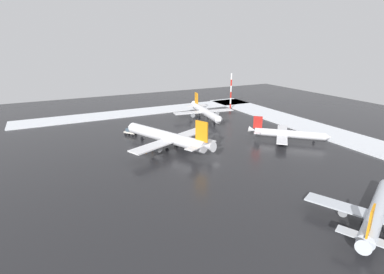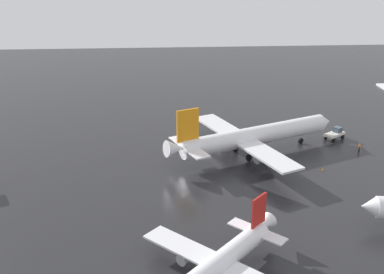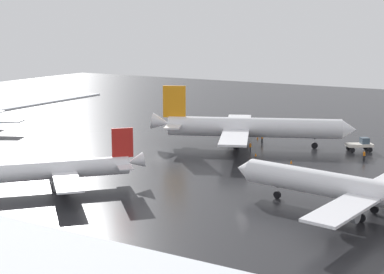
{
  "view_description": "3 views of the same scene",
  "coord_description": "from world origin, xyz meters",
  "views": [
    {
      "loc": [
        -70.2,
        43.65,
        32.71
      ],
      "look_at": [
        9.13,
        3.43,
        4.19
      ],
      "focal_mm": 28.0,
      "sensor_mm": 36.0,
      "label": 1
    },
    {
      "loc": [
        -3.54,
        -75.57,
        37.6
      ],
      "look_at": [
        2.17,
        8.35,
        4.51
      ],
      "focal_mm": 45.0,
      "sensor_mm": 36.0,
      "label": 2
    },
    {
      "loc": [
        58.64,
        -88.13,
        22.99
      ],
      "look_at": [
        5.74,
        3.08,
        2.24
      ],
      "focal_mm": 55.0,
      "sensor_mm": 36.0,
      "label": 3
    }
  ],
  "objects": [
    {
      "name": "traffic_cone_mid_line",
      "position": [
        18.22,
        3.68,
        0.28
      ],
      "size": [
        0.36,
        0.36,
        0.55
      ],
      "primitive_type": "cone",
      "color": "orange",
      "rests_on": "ground_plane"
    },
    {
      "name": "airplane_parked_starboard",
      "position": [
        41.3,
        -19.48,
        3.22
      ],
      "size": [
        32.82,
        27.37,
        9.76
      ],
      "rotation": [
        0.0,
        0.0,
        2.99
      ],
      "color": "white",
      "rests_on": "ground_plane"
    },
    {
      "name": "pushback_tug",
      "position": [
        33.03,
        16.67,
        1.28
      ],
      "size": [
        5.03,
        4.45,
        2.5
      ],
      "rotation": [
        0.0,
        0.0,
        0.61
      ],
      "color": "silver",
      "rests_on": "ground_plane"
    },
    {
      "name": "ground_crew_mid_apron",
      "position": [
        15.99,
        6.29,
        0.97
      ],
      "size": [
        0.36,
        0.36,
        1.71
      ],
      "rotation": [
        0.0,
        0.0,
        3.78
      ],
      "color": "black",
      "rests_on": "ground_plane"
    },
    {
      "name": "airplane_distant_tail",
      "position": [
        13.99,
        9.91,
        3.73
      ],
      "size": [
        36.09,
        30.6,
        11.28
      ],
      "rotation": [
        0.0,
        0.0,
        0.4
      ],
      "color": "white",
      "rests_on": "ground_plane"
    },
    {
      "name": "ground_crew_by_nose_gear",
      "position": [
        35.43,
        9.57,
        0.97
      ],
      "size": [
        0.36,
        0.36,
        1.71
      ],
      "rotation": [
        0.0,
        0.0,
        2.05
      ],
      "color": "black",
      "rests_on": "ground_plane"
    },
    {
      "name": "airplane_far_rear",
      "position": [
        1.88,
        -29.28,
        2.68
      ],
      "size": [
        20.94,
        21.74,
        8.1
      ],
      "rotation": [
        0.0,
        0.0,
        3.96
      ],
      "color": "white",
      "rests_on": "ground_plane"
    },
    {
      "name": "ground_plane",
      "position": [
        0.0,
        0.0,
        0.0
      ],
      "size": [
        240.0,
        240.0,
        0.0
      ],
      "primitive_type": "plane",
      "color": "#232326"
    },
    {
      "name": "traffic_cone_wingtip_side",
      "position": [
        12.46,
        17.5,
        0.28
      ],
      "size": [
        0.36,
        0.36,
        0.55
      ],
      "primitive_type": "cone",
      "color": "orange",
      "rests_on": "ground_plane"
    },
    {
      "name": "traffic_cone_near_nose",
      "position": [
        25.52,
        1.62,
        0.28
      ],
      "size": [
        0.36,
        0.36,
        0.55
      ],
      "primitive_type": "cone",
      "color": "orange",
      "rests_on": "ground_plane"
    },
    {
      "name": "ground_crew_near_tug",
      "position": [
        14.64,
        14.68,
        0.97
      ],
      "size": [
        0.36,
        0.36,
        1.71
      ],
      "rotation": [
        0.0,
        0.0,
        4.23
      ],
      "color": "black",
      "rests_on": "ground_plane"
    }
  ]
}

